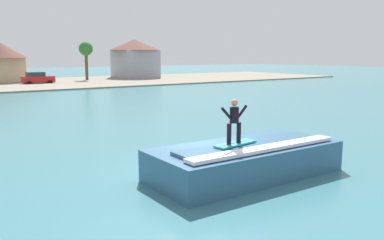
% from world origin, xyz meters
% --- Properties ---
extents(ground_plane, '(260.00, 260.00, 0.00)m').
position_xyz_m(ground_plane, '(0.00, 0.00, 0.00)').
color(ground_plane, '#38707A').
extents(wave_crest, '(7.19, 3.17, 1.29)m').
position_xyz_m(wave_crest, '(1.11, -1.24, 0.61)').
color(wave_crest, '#305C7C').
rests_on(wave_crest, ground_plane).
extents(surfboard, '(1.85, 0.78, 0.06)m').
position_xyz_m(surfboard, '(0.46, -1.40, 1.32)').
color(surfboard, '#33A5CC').
rests_on(surfboard, wave_crest).
extents(surfer, '(1.17, 0.32, 1.57)m').
position_xyz_m(surfer, '(0.34, -1.44, 2.22)').
color(surfer, black).
rests_on(surfer, surfboard).
extents(car_far_shore, '(4.59, 2.04, 1.86)m').
position_xyz_m(car_far_shore, '(6.29, 50.73, 0.95)').
color(car_far_shore, red).
rests_on(car_far_shore, ground_plane).
extents(house_gabled_white, '(9.57, 9.57, 7.22)m').
position_xyz_m(house_gabled_white, '(25.29, 56.38, 4.09)').
color(house_gabled_white, '#9EA3AD').
rests_on(house_gabled_white, ground_plane).
extents(tree_short_bushy, '(2.32, 2.32, 6.57)m').
position_xyz_m(tree_short_bushy, '(15.24, 54.43, 5.15)').
color(tree_short_bushy, brown).
rests_on(tree_short_bushy, ground_plane).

